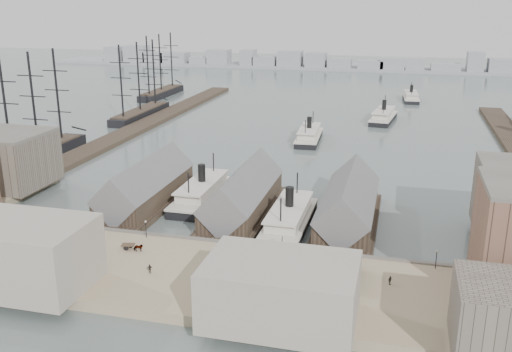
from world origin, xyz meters
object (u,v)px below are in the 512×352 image
(ferry_docked_west, at_px, (202,192))
(horse_cart_left, at_px, (16,243))
(horse_cart_center, at_px, (136,247))
(horse_cart_right, at_px, (292,288))
(tram, at_px, (351,271))

(ferry_docked_west, distance_m, horse_cart_left, 49.09)
(horse_cart_center, bearing_deg, horse_cart_left, 87.43)
(ferry_docked_west, height_order, horse_cart_right, ferry_docked_west)
(ferry_docked_west, distance_m, tram, 57.68)
(horse_cart_right, bearing_deg, tram, -69.26)
(horse_cart_center, bearing_deg, horse_cart_right, -116.56)
(ferry_docked_west, bearing_deg, horse_cart_left, -122.39)
(horse_cart_center, xyz_separation_m, horse_cart_right, (34.28, -8.96, -0.03))
(ferry_docked_west, relative_size, horse_cart_left, 6.25)
(ferry_docked_west, bearing_deg, horse_cart_center, -91.75)
(tram, distance_m, horse_cart_center, 43.89)
(tram, xyz_separation_m, horse_cart_left, (-69.02, -2.72, -0.90))
(tram, distance_m, horse_cart_right, 12.22)
(tram, distance_m, horse_cart_left, 69.08)
(ferry_docked_west, relative_size, tram, 3.15)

